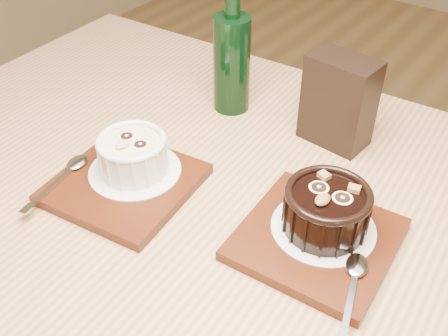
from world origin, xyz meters
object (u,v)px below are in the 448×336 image
at_px(green_bottle, 232,60).
at_px(condiment_stand, 339,101).
at_px(tray_left, 125,184).
at_px(table, 236,257).
at_px(tray_right, 316,239).
at_px(ramekin_white, 133,153).
at_px(ramekin_dark, 327,208).

bearing_deg(green_bottle, condiment_stand, 5.08).
bearing_deg(tray_left, table, 19.23).
bearing_deg(tray_right, ramekin_white, -170.90).
bearing_deg(table, ramekin_dark, 13.14).
distance_m(tray_left, tray_right, 0.27).
bearing_deg(condiment_stand, tray_right, -67.98).
height_order(table, condiment_stand, condiment_stand).
bearing_deg(table, ramekin_white, -168.62).
bearing_deg(ramekin_white, tray_left, -81.56).
distance_m(table, ramekin_white, 0.21).
height_order(tray_right, condiment_stand, condiment_stand).
bearing_deg(condiment_stand, table, -96.65).
height_order(table, ramekin_white, ramekin_white).
height_order(condiment_stand, green_bottle, green_bottle).
bearing_deg(ramekin_white, green_bottle, 96.82).
relative_size(tray_left, ramekin_white, 1.87).
bearing_deg(tray_right, green_bottle, 144.21).
bearing_deg(tray_right, ramekin_dark, 88.08).
bearing_deg(tray_right, tray_left, -166.20).
height_order(ramekin_dark, condiment_stand, condiment_stand).
distance_m(tray_left, green_bottle, 0.27).
relative_size(table, condiment_stand, 8.89).
xyz_separation_m(table, ramekin_white, (-0.15, -0.03, 0.14)).
relative_size(tray_left, ramekin_dark, 1.71).
relative_size(tray_right, condiment_stand, 1.29).
xyz_separation_m(tray_right, condiment_stand, (-0.09, 0.21, 0.06)).
bearing_deg(ramekin_dark, ramekin_white, -167.01).
xyz_separation_m(tray_left, condiment_stand, (0.18, 0.28, 0.06)).
bearing_deg(ramekin_dark, table, -165.99).
distance_m(table, tray_left, 0.19).
relative_size(tray_right, ramekin_dark, 1.71).
height_order(tray_right, ramekin_dark, ramekin_dark).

